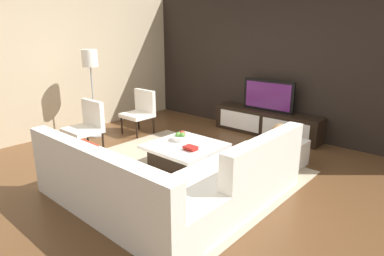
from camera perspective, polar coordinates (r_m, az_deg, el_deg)
ground_plane at (r=4.93m, az=-1.15°, el=-7.59°), size 14.00×14.00×0.00m
feature_wall_back at (r=6.77m, az=14.70°, el=10.80°), size 6.40×0.12×2.80m
side_wall_left at (r=7.19m, az=-19.57°, el=10.71°), size 0.12×5.20×2.80m
area_rug at (r=4.99m, az=-2.01°, el=-7.22°), size 3.24×2.61×0.01m
media_console at (r=6.70m, az=12.80°, el=0.86°), size 2.19×0.45×0.50m
television at (r=6.58m, az=13.11°, el=5.52°), size 1.07×0.06×0.61m
sectional_couch at (r=3.91m, az=-3.87°, el=-9.56°), size 2.46×2.44×0.86m
coffee_table at (r=4.98m, az=-1.24°, el=-4.81°), size 1.02×1.00×0.38m
accent_chair_near at (r=5.93m, az=-17.78°, el=0.83°), size 0.57×0.53×0.87m
floor_lamp at (r=6.56m, az=-17.30°, el=10.47°), size 0.29×0.29×1.68m
ottoman at (r=5.26m, az=14.83°, el=-4.23°), size 0.70×0.70×0.40m
fruit_bowl at (r=5.09m, az=-1.97°, el=-1.58°), size 0.28×0.28×0.14m
accent_chair_far at (r=6.74m, az=-8.92°, el=3.27°), size 0.55×0.52×0.87m
decorative_ball at (r=5.15m, az=15.10°, el=-0.73°), size 0.27×0.27×0.27m
book_stack at (r=4.68m, az=-0.24°, el=-3.49°), size 0.19×0.14×0.06m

